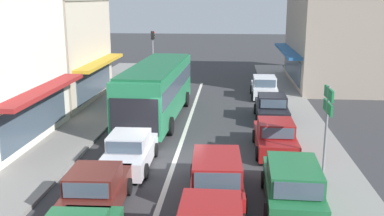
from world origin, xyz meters
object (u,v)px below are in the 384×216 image
Objects in this scene: parked_wagon_kerb_front at (292,186)px; parked_sedan_kerb_third at (272,109)px; parked_sedan_kerb_second at (275,138)px; pedestrian_browsing_midblock at (121,88)px; city_bus at (157,88)px; pedestrian_with_handbag_near at (130,80)px; traffic_light_downstreet at (153,47)px; parked_hatchback_kerb_rear at (264,88)px; sedan_behind_bus_near at (95,192)px; directional_road_sign at (328,109)px; wagon_behind_bus_mid at (217,177)px; sedan_queue_far_back at (130,152)px.

parked_sedan_kerb_third is at bearing 88.64° from parked_wagon_kerb_front.
pedestrian_browsing_midblock is (-9.30, 8.77, 0.40)m from parked_sedan_kerb_second.
city_bus is 6.71× the size of pedestrian_with_handbag_near.
traffic_light_downstreet is 2.58× the size of pedestrian_with_handbag_near.
parked_sedan_kerb_second is 11.56m from parked_hatchback_kerb_rear.
parked_sedan_kerb_third is (0.31, 5.57, 0.00)m from parked_sedan_kerb_second.
pedestrian_browsing_midblock is (-2.84, 15.28, 0.40)m from sedan_behind_bus_near.
pedestrian_browsing_midblock is (-0.75, -8.34, -1.79)m from traffic_light_downstreet.
pedestrian_browsing_midblock is (-9.35, 14.37, 0.32)m from parked_wagon_kerb_front.
directional_road_sign is 15.89m from pedestrian_browsing_midblock.
traffic_light_downstreet is 5.55m from pedestrian_with_handbag_near.
city_bus is 8.14m from parked_sedan_kerb_second.
city_bus is at bearing -175.61° from parked_sedan_kerb_third.
traffic_light_downstreet is at bearing 116.55° from parked_sedan_kerb_second.
parked_sedan_kerb_second is at bearing -51.89° from pedestrian_with_handbag_near.
wagon_behind_bus_mid is 2.81× the size of pedestrian_browsing_midblock.
sedan_behind_bus_near is 15.55m from pedestrian_browsing_midblock.
parked_sedan_kerb_third is (2.83, 10.61, -0.08)m from wagon_behind_bus_mid.
pedestrian_with_handbag_near is (-9.66, 6.35, 0.40)m from parked_sedan_kerb_third.
pedestrian_browsing_midblock is at bearing 136.67° from parked_sedan_kerb_second.
parked_sedan_kerb_third is at bearing -18.43° from pedestrian_browsing_midblock.
parked_sedan_kerb_second is 2.58× the size of pedestrian_browsing_midblock.
sedan_behind_bus_near is at bearing -90.98° from city_bus.
city_bus reaches higher than parked_sedan_kerb_second.
pedestrian_browsing_midblock is at bearing 134.00° from directional_road_sign.
city_bus is 11.06m from directional_road_sign.
sedan_queue_far_back is 1.00× the size of parked_sedan_kerb_third.
sedan_queue_far_back is 1.17× the size of directional_road_sign.
parked_hatchback_kerb_rear is at bearing 89.18° from parked_wagon_kerb_front.
pedestrian_with_handbag_near is (-2.89, 18.43, 0.40)m from sedan_behind_bus_near.
traffic_light_downstreet is (-6.04, 22.15, 2.11)m from wagon_behind_bus_mid.
sedan_behind_bus_near is at bearing -110.49° from parked_hatchback_kerb_rear.
parked_sedan_kerb_second is (6.26, -5.06, -1.22)m from city_bus.
city_bus is at bearing 110.32° from wagon_behind_bus_mid.
sedan_behind_bus_near and parked_sedan_kerb_second have the same top height.
parked_sedan_kerb_second is 19.26m from traffic_light_downstreet.
sedan_queue_far_back is 11.66m from pedestrian_browsing_midblock.
traffic_light_downstreet is at bearing 110.74° from parked_wagon_kerb_front.
city_bus is 6.70m from parked_sedan_kerb_third.
parked_hatchback_kerb_rear is at bearing 16.21° from pedestrian_browsing_midblock.
city_bus is 2.40× the size of parked_wagon_kerb_front.
wagon_behind_bus_mid is 1.24× the size of parked_hatchback_kerb_rear.
city_bus is 2.39× the size of wagon_behind_bus_mid.
directional_road_sign is at bearing 25.66° from sedan_behind_bus_near.
sedan_behind_bus_near is at bearing -79.46° from pedestrian_browsing_midblock.
parked_hatchback_kerb_rear is at bearing -2.14° from pedestrian_with_handbag_near.
sedan_queue_far_back is 15.45m from parked_hatchback_kerb_rear.
parked_sedan_kerb_second is at bearing 90.50° from parked_wagon_kerb_front.
city_bus is at bearing 89.02° from sedan_behind_bus_near.
wagon_behind_bus_mid is at bearing -116.50° from parked_sedan_kerb_second.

